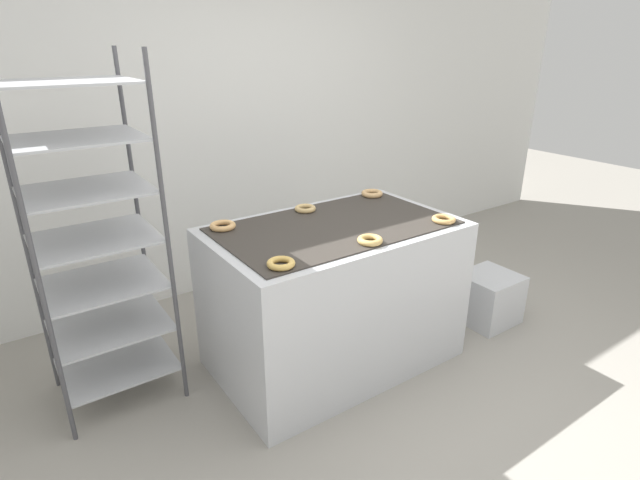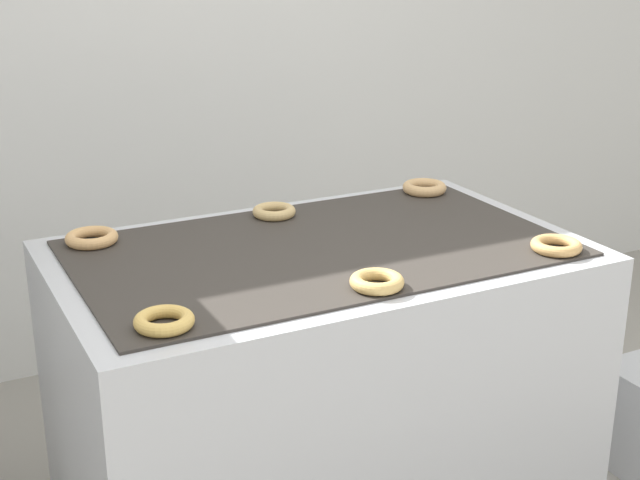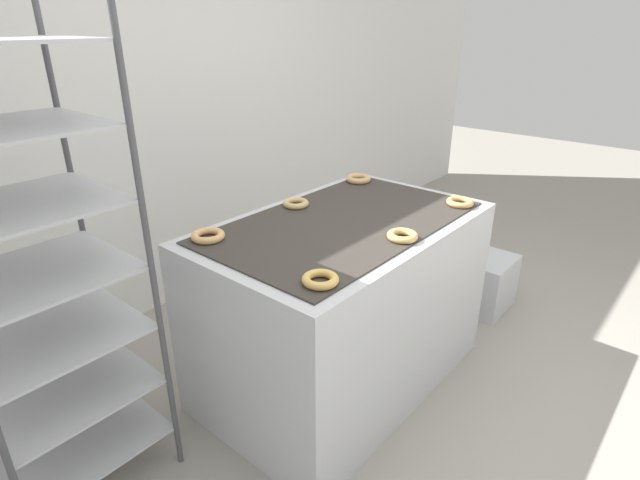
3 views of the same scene
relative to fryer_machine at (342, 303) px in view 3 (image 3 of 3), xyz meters
name	(u,v)px [view 3 (image 3 of 3)]	position (x,y,z in m)	size (l,w,h in m)	color
ground_plane	(458,438)	(0.00, -0.70, -0.46)	(14.00, 14.00, 0.00)	#9E998E
wall_back	(161,91)	(0.00, 1.43, 0.94)	(8.00, 0.05, 2.80)	white
fryer_machine	(342,303)	(0.00, 0.00, 0.00)	(1.46, 0.90, 0.92)	silver
baking_rack_cart	(36,275)	(-1.22, 0.44, 0.50)	(0.62, 0.55, 1.89)	#4C4C51
glaze_bin	(481,281)	(1.20, -0.26, -0.28)	(0.38, 0.36, 0.36)	silver
donut_near_left	(320,279)	(-0.55, -0.32, 0.48)	(0.14, 0.14, 0.03)	#E9BA5C
donut_near_center	(402,236)	(-0.01, -0.33, 0.48)	(0.14, 0.14, 0.03)	#E0B565
donut_near_right	(460,202)	(0.56, -0.32, 0.47)	(0.14, 0.14, 0.03)	#E0AA62
donut_far_left	(208,236)	(-0.56, 0.32, 0.48)	(0.15, 0.15, 0.03)	#EBB16E
donut_far_center	(296,203)	(0.00, 0.31, 0.47)	(0.13, 0.13, 0.03)	#D9B371
donut_far_right	(358,179)	(0.56, 0.32, 0.48)	(0.15, 0.15, 0.03)	#DFAD71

